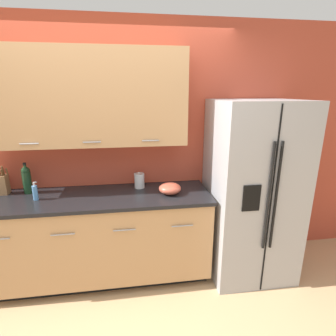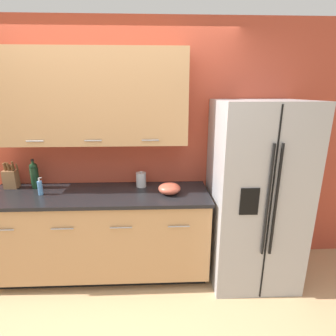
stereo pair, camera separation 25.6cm
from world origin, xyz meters
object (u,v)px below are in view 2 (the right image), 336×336
wine_bottle (34,175)px  soap_dispenser (40,188)px  knife_block (11,178)px  mixing_bowl (169,189)px  steel_canister (141,180)px  refrigerator (254,194)px

wine_bottle → soap_dispenser: size_ratio=1.75×
knife_block → mixing_bowl: 1.66m
steel_canister → wine_bottle: bearing=179.7°
mixing_bowl → soap_dispenser: bearing=178.8°
soap_dispenser → mixing_bowl: 1.26m
wine_bottle → knife_block: bearing=178.1°
knife_block → mixing_bowl: (1.64, -0.23, -0.05)m
steel_canister → mixing_bowl: 0.36m
refrigerator → steel_canister: size_ratio=10.73×
steel_canister → soap_dispenser: bearing=-168.9°
refrigerator → knife_block: size_ratio=6.43×
soap_dispenser → mixing_bowl: (1.26, -0.03, -0.02)m
knife_block → soap_dispenser: 0.43m
knife_block → steel_canister: size_ratio=1.67×
knife_block → steel_canister: bearing=-0.6°
steel_canister → mixing_bowl: bearing=-36.6°
knife_block → wine_bottle: wine_bottle is taller
knife_block → soap_dispenser: bearing=-28.1°
wine_bottle → mixing_bowl: (1.39, -0.22, -0.09)m
wine_bottle → mixing_bowl: bearing=-9.1°
wine_bottle → mixing_bowl: size_ratio=1.41×
knife_block → mixing_bowl: bearing=-8.0°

